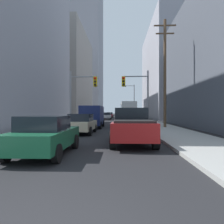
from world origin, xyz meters
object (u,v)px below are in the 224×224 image
Objects in this scene: pickup_truck_red at (132,126)px; traffic_signal_near_right at (137,90)px; city_bus at (128,110)px; cargo_van_navy at (93,115)px; traffic_signal_near_left at (82,90)px; sedan_white at (124,119)px; sedan_green at (45,135)px; sedan_silver at (107,116)px; sedan_beige at (81,124)px; sedan_maroon at (110,115)px.

traffic_signal_near_right reaches higher than pickup_truck_red.
city_bus is at bearing 91.06° from traffic_signal_near_right.
traffic_signal_near_left is at bearing 171.77° from cargo_van_navy.
sedan_green is at bearing -101.40° from sedan_white.
sedan_green is (-4.33, -30.91, -1.16)m from city_bus.
sedan_beige is at bearing -89.95° from sedan_silver.
sedan_beige is 0.71× the size of traffic_signal_near_left.
traffic_signal_near_left is at bearing -91.71° from sedan_maroon.
sedan_maroon is at bearing 94.46° from pickup_truck_red.
traffic_signal_near_left is (-1.11, 5.99, 3.23)m from sedan_beige.
city_bus is at bearing 79.37° from sedan_beige.
sedan_beige is at bearing -90.69° from cargo_van_navy.
sedan_silver is 24.25m from traffic_signal_near_left.
city_bus is 2.74× the size of sedan_green.
sedan_white is 6.35m from traffic_signal_near_left.
pickup_truck_red is at bearing -50.79° from sedan_beige.
traffic_signal_near_left reaches higher than sedan_green.
traffic_signal_near_left and traffic_signal_near_right have the same top height.
traffic_signal_near_right reaches higher than city_bus.
sedan_silver is at bearing 90.12° from sedan_green.
sedan_white is 1.01× the size of sedan_silver.
sedan_silver is 0.71× the size of traffic_signal_near_left.
sedan_silver is at bearing 96.02° from pickup_truck_red.
traffic_signal_near_right reaches higher than cargo_van_navy.
sedan_silver is at bearing 101.14° from traffic_signal_near_right.
traffic_signal_near_right is at bearing 2.11° from cargo_van_navy.
cargo_van_navy is 1.23× the size of sedan_white.
pickup_truck_red is at bearing -89.17° from sedan_white.
sedan_white is 0.71× the size of traffic_signal_near_right.
pickup_truck_red is 5.70m from sedan_beige.
traffic_signal_near_right is at bearing -88.94° from city_bus.
traffic_signal_near_left is at bearing 114.36° from pickup_truck_red.
city_bus is 2.74× the size of sedan_maroon.
pickup_truck_red is 1.29× the size of sedan_green.
sedan_white is at bearing 44.32° from cargo_van_navy.
sedan_silver is at bearing 87.41° from traffic_signal_near_left.
sedan_beige is at bearing -79.49° from traffic_signal_near_left.
sedan_maroon is at bearing 90.16° from cargo_van_navy.
city_bus reaches higher than sedan_green.
sedan_silver is (-4.41, 6.65, -1.16)m from city_bus.
traffic_signal_near_left is (-4.71, 10.41, 3.07)m from pickup_truck_red.
traffic_signal_near_left is (-1.09, -24.01, 3.23)m from sedan_silver.
sedan_white is (3.36, 16.64, 0.00)m from sedan_green.
sedan_green and sedan_maroon have the same top height.
cargo_van_navy reaches higher than sedan_white.
sedan_maroon is (-3.63, 46.58, -0.16)m from pickup_truck_red.
pickup_truck_red is 1.29× the size of sedan_maroon.
pickup_truck_red is at bearing -96.04° from traffic_signal_near_right.
traffic_signal_near_left is (-4.52, -3.09, 3.23)m from sedan_white.
cargo_van_navy is at bearing 89.31° from sedan_beige.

